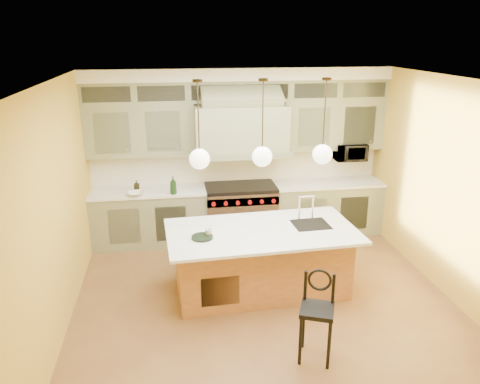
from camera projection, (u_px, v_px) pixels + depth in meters
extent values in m
plane|color=brown|center=(265.00, 302.00, 6.25)|extent=(5.00, 5.00, 0.00)
plane|color=white|center=(269.00, 81.00, 5.32)|extent=(5.00, 5.00, 0.00)
plane|color=gold|center=(237.00, 152.00, 8.13)|extent=(5.00, 0.00, 5.00)
plane|color=gold|center=(336.00, 314.00, 3.45)|extent=(5.00, 0.00, 5.00)
plane|color=gold|center=(56.00, 212.00, 5.43)|extent=(0.00, 5.00, 5.00)
plane|color=gold|center=(453.00, 191.00, 6.14)|extent=(0.00, 5.00, 5.00)
cube|color=gray|center=(150.00, 218.00, 7.92)|extent=(1.90, 0.65, 0.90)
cube|color=gray|center=(326.00, 208.00, 8.36)|extent=(1.90, 0.65, 0.90)
cube|color=white|center=(148.00, 192.00, 7.77)|extent=(1.90, 0.68, 0.04)
cube|color=white|center=(327.00, 183.00, 8.21)|extent=(1.90, 0.68, 0.04)
cube|color=beige|center=(238.00, 166.00, 8.18)|extent=(5.00, 0.04, 0.56)
cube|color=gray|center=(140.00, 130.00, 7.58)|extent=(1.75, 0.35, 0.85)
cube|color=gray|center=(332.00, 125.00, 8.04)|extent=(1.75, 0.35, 0.85)
cube|color=gray|center=(241.00, 128.00, 7.64)|extent=(1.50, 0.70, 0.75)
cube|color=#6C7455|center=(240.00, 152.00, 7.77)|extent=(1.60, 0.76, 0.10)
cube|color=#333833|center=(239.00, 91.00, 7.62)|extent=(5.00, 0.35, 0.35)
cube|color=white|center=(239.00, 74.00, 7.51)|extent=(5.00, 0.47, 0.20)
cube|color=silver|center=(240.00, 213.00, 8.12)|extent=(1.20, 0.70, 0.90)
cube|color=black|center=(240.00, 187.00, 7.97)|extent=(1.20, 0.70, 0.06)
cube|color=silver|center=(243.00, 202.00, 7.71)|extent=(1.20, 0.06, 0.14)
cube|color=brown|center=(260.00, 261.00, 6.45)|extent=(2.33, 1.20, 0.88)
cube|color=white|center=(262.00, 231.00, 6.25)|extent=(2.60, 1.46, 0.04)
cube|color=black|center=(311.00, 226.00, 6.43)|extent=(0.51, 0.46, 0.05)
cylinder|color=black|center=(300.00, 341.00, 5.00)|extent=(0.04, 0.04, 0.59)
cylinder|color=black|center=(329.00, 345.00, 4.93)|extent=(0.04, 0.04, 0.59)
cylinder|color=black|center=(303.00, 325.00, 5.27)|extent=(0.04, 0.04, 0.59)
cylinder|color=black|center=(330.00, 329.00, 5.21)|extent=(0.04, 0.04, 0.59)
cube|color=black|center=(317.00, 310.00, 5.00)|extent=(0.46, 0.46, 0.05)
torus|color=black|center=(320.00, 280.00, 5.05)|extent=(0.25, 0.13, 0.26)
imported|color=black|center=(350.00, 152.00, 8.17)|extent=(0.54, 0.37, 0.30)
imported|color=#153213|center=(173.00, 185.00, 7.54)|extent=(0.12, 0.13, 0.29)
imported|color=black|center=(137.00, 186.00, 7.69)|extent=(0.09, 0.09, 0.19)
imported|color=silver|center=(136.00, 194.00, 7.49)|extent=(0.30, 0.30, 0.06)
imported|color=silver|center=(209.00, 232.00, 6.06)|extent=(0.10, 0.10, 0.09)
cylinder|color=#2D2319|center=(197.00, 81.00, 5.55)|extent=(0.12, 0.12, 0.03)
cylinder|color=#2D2319|center=(198.00, 118.00, 5.69)|extent=(0.02, 0.02, 0.93)
sphere|color=white|center=(200.00, 159.00, 5.86)|extent=(0.26, 0.26, 0.26)
cylinder|color=#2D2319|center=(263.00, 80.00, 5.66)|extent=(0.12, 0.12, 0.03)
cylinder|color=#2D2319|center=(263.00, 116.00, 5.81)|extent=(0.02, 0.02, 0.93)
sphere|color=white|center=(262.00, 157.00, 5.97)|extent=(0.26, 0.26, 0.26)
cylinder|color=#2D2319|center=(327.00, 79.00, 5.78)|extent=(0.12, 0.12, 0.03)
cylinder|color=#2D2319|center=(325.00, 115.00, 5.92)|extent=(0.02, 0.02, 0.93)
sphere|color=white|center=(322.00, 154.00, 6.09)|extent=(0.26, 0.26, 0.26)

